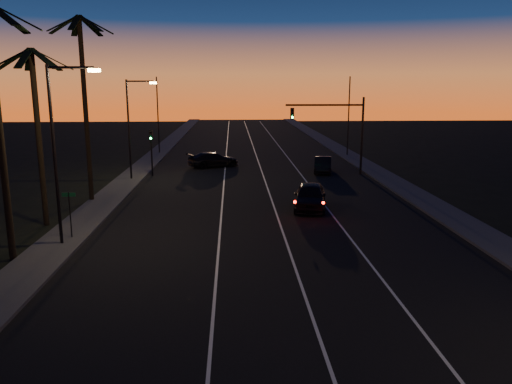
{
  "coord_description": "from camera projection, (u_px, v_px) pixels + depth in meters",
  "views": [
    {
      "loc": [
        -2.25,
        -4.74,
        8.02
      ],
      "look_at": [
        -1.02,
        21.38,
        2.41
      ],
      "focal_mm": 35.0,
      "sensor_mm": 36.0,
      "label": 1
    }
  ],
  "objects": [
    {
      "name": "road",
      "position": [
        264.0,
        200.0,
        35.72
      ],
      "size": [
        20.0,
        170.0,
        0.01
      ],
      "primitive_type": "cube",
      "color": "black",
      "rests_on": "ground"
    },
    {
      "name": "sidewalk_left",
      "position": [
        106.0,
        200.0,
        35.18
      ],
      "size": [
        2.4,
        170.0,
        0.16
      ],
      "primitive_type": "cube",
      "color": "#343431",
      "rests_on": "ground"
    },
    {
      "name": "sidewalk_right",
      "position": [
        418.0,
        197.0,
        36.22
      ],
      "size": [
        2.4,
        170.0,
        0.16
      ],
      "primitive_type": "cube",
      "color": "#343431",
      "rests_on": "ground"
    },
    {
      "name": "lane_stripe_left",
      "position": [
        223.0,
        200.0,
        35.57
      ],
      "size": [
        0.12,
        160.0,
        0.01
      ],
      "primitive_type": "cube",
      "color": "silver",
      "rests_on": "road"
    },
    {
      "name": "lane_stripe_mid",
      "position": [
        271.0,
        199.0,
        35.74
      ],
      "size": [
        0.12,
        160.0,
        0.01
      ],
      "primitive_type": "cube",
      "color": "silver",
      "rests_on": "road"
    },
    {
      "name": "lane_stripe_right",
      "position": [
        320.0,
        199.0,
        35.9
      ],
      "size": [
        0.12,
        160.0,
        0.01
      ],
      "primitive_type": "cube",
      "color": "silver",
      "rests_on": "road"
    },
    {
      "name": "palm_mid",
      "position": [
        37.0,
        117.0,
        27.94
      ],
      "size": [
        4.25,
        4.16,
        10.03
      ],
      "color": "black",
      "rests_on": "ground"
    },
    {
      "name": "palm_far",
      "position": [
        84.0,
        91.0,
        33.56
      ],
      "size": [
        4.25,
        4.16,
        12.53
      ],
      "color": "black",
      "rests_on": "ground"
    },
    {
      "name": "streetlight_left_near",
      "position": [
        59.0,
        142.0,
        24.34
      ],
      "size": [
        2.55,
        0.26,
        9.0
      ],
      "color": "black",
      "rests_on": "ground"
    },
    {
      "name": "streetlight_left_far",
      "position": [
        132.0,
        121.0,
        41.98
      ],
      "size": [
        2.55,
        0.26,
        8.5
      ],
      "color": "black",
      "rests_on": "ground"
    },
    {
      "name": "street_sign",
      "position": [
        70.0,
        210.0,
        26.08
      ],
      "size": [
        0.7,
        0.06,
        2.6
      ],
      "color": "black",
      "rests_on": "ground"
    },
    {
      "name": "signal_mast",
      "position": [
        337.0,
        122.0,
        44.8
      ],
      "size": [
        7.1,
        0.41,
        7.0
      ],
      "color": "black",
      "rests_on": "ground"
    },
    {
      "name": "signal_post",
      "position": [
        151.0,
        144.0,
        44.42
      ],
      "size": [
        0.28,
        0.37,
        4.2
      ],
      "color": "black",
      "rests_on": "ground"
    },
    {
      "name": "far_pole_left",
      "position": [
        158.0,
        116.0,
        58.68
      ],
      "size": [
        0.14,
        0.14,
        9.0
      ],
      "primitive_type": "cylinder",
      "color": "black",
      "rests_on": "ground"
    },
    {
      "name": "far_pole_right",
      "position": [
        349.0,
        117.0,
        56.77
      ],
      "size": [
        0.14,
        0.14,
        9.0
      ],
      "primitive_type": "cylinder",
      "color": "black",
      "rests_on": "ground"
    },
    {
      "name": "lead_car",
      "position": [
        310.0,
        196.0,
        32.89
      ],
      "size": [
        2.87,
        5.79,
        1.7
      ],
      "color": "black",
      "rests_on": "road"
    },
    {
      "name": "right_car",
      "position": [
        323.0,
        165.0,
        46.72
      ],
      "size": [
        2.34,
        4.6,
        1.45
      ],
      "color": "black",
      "rests_on": "road"
    },
    {
      "name": "cross_car",
      "position": [
        213.0,
        160.0,
        49.77
      ],
      "size": [
        5.54,
        3.96,
        1.49
      ],
      "color": "black",
      "rests_on": "road"
    }
  ]
}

